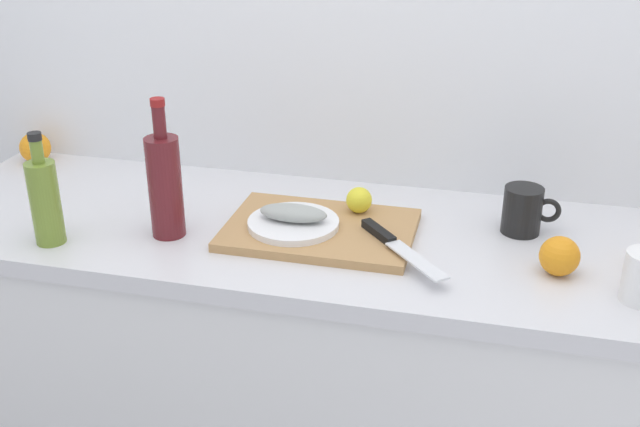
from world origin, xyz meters
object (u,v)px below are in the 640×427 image
(cutting_board, at_px, (320,230))
(olive_oil_bottle, at_px, (45,200))
(white_plate, at_px, (293,223))
(lemon_0, at_px, (359,200))
(wine_bottle, at_px, (165,184))
(fish_fillet, at_px, (293,213))
(coffee_mug_1, at_px, (523,210))
(chef_knife, at_px, (392,242))

(cutting_board, xyz_separation_m, olive_oil_bottle, (-0.56, -0.18, 0.09))
(white_plate, bearing_deg, lemon_0, 41.55)
(olive_oil_bottle, height_order, wine_bottle, wine_bottle)
(fish_fillet, bearing_deg, wine_bottle, -166.40)
(coffee_mug_1, bearing_deg, white_plate, -164.56)
(white_plate, distance_m, lemon_0, 0.17)
(wine_bottle, bearing_deg, white_plate, 13.60)
(fish_fillet, relative_size, olive_oil_bottle, 0.61)
(fish_fillet, bearing_deg, olive_oil_bottle, -162.14)
(lemon_0, height_order, olive_oil_bottle, olive_oil_bottle)
(cutting_board, height_order, lemon_0, lemon_0)
(coffee_mug_1, bearing_deg, chef_knife, -146.57)
(chef_knife, bearing_deg, coffee_mug_1, 81.91)
(lemon_0, distance_m, olive_oil_bottle, 0.69)
(fish_fillet, xyz_separation_m, coffee_mug_1, (0.49, 0.14, 0.00))
(white_plate, height_order, lemon_0, lemon_0)
(chef_knife, bearing_deg, white_plate, -141.36)
(cutting_board, height_order, fish_fillet, fish_fillet)
(fish_fillet, bearing_deg, chef_knife, -9.83)
(coffee_mug_1, bearing_deg, wine_bottle, -165.21)
(chef_knife, xyz_separation_m, coffee_mug_1, (0.27, 0.18, 0.02))
(white_plate, distance_m, wine_bottle, 0.29)
(cutting_board, distance_m, wine_bottle, 0.35)
(chef_knife, bearing_deg, cutting_board, -150.04)
(chef_knife, bearing_deg, wine_bottle, -128.53)
(coffee_mug_1, bearing_deg, olive_oil_bottle, -163.33)
(cutting_board, distance_m, coffee_mug_1, 0.45)
(olive_oil_bottle, height_order, coffee_mug_1, olive_oil_bottle)
(cutting_board, bearing_deg, olive_oil_bottle, -162.19)
(cutting_board, distance_m, white_plate, 0.06)
(fish_fillet, distance_m, coffee_mug_1, 0.51)
(olive_oil_bottle, bearing_deg, lemon_0, 23.49)
(chef_knife, xyz_separation_m, olive_oil_bottle, (-0.73, -0.12, 0.07))
(white_plate, height_order, olive_oil_bottle, olive_oil_bottle)
(cutting_board, xyz_separation_m, fish_fillet, (-0.06, -0.02, 0.04))
(chef_knife, xyz_separation_m, wine_bottle, (-0.50, -0.03, 0.09))
(white_plate, height_order, wine_bottle, wine_bottle)
(chef_knife, distance_m, coffee_mug_1, 0.32)
(white_plate, relative_size, coffee_mug_1, 1.61)
(cutting_board, height_order, olive_oil_bottle, olive_oil_bottle)
(fish_fillet, xyz_separation_m, olive_oil_bottle, (-0.50, -0.16, 0.05))
(chef_knife, distance_m, wine_bottle, 0.50)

